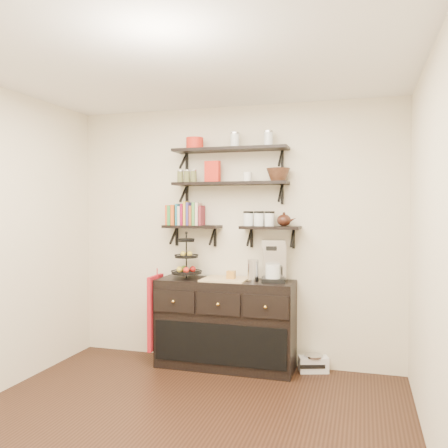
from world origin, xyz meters
TOP-DOWN VIEW (x-y plane):
  - floor at (0.00, 0.00)m, footprint 3.50×3.50m
  - ceiling at (0.00, 0.00)m, footprint 3.50×3.50m
  - back_wall at (0.00, 1.75)m, footprint 3.50×0.02m
  - right_wall at (1.75, 0.00)m, footprint 0.02×3.50m
  - shelf_top at (0.00, 1.62)m, footprint 1.20×0.27m
  - shelf_mid at (0.00, 1.62)m, footprint 1.20×0.27m
  - shelf_low_left at (-0.42, 1.63)m, footprint 0.60×0.25m
  - shelf_low_right at (0.42, 1.63)m, footprint 0.60×0.25m
  - cookbooks at (-0.47, 1.63)m, footprint 0.43×0.15m
  - glass_canisters at (0.30, 1.63)m, footprint 0.32×0.10m
  - sideboard at (-0.02, 1.51)m, footprint 1.40×0.50m
  - fruit_stand at (-0.44, 1.52)m, footprint 0.32×0.32m
  - candle at (0.04, 1.51)m, footprint 0.08×0.08m
  - coffee_maker at (0.47, 1.54)m, footprint 0.26×0.26m
  - thermal_carafe at (0.27, 1.49)m, footprint 0.11×0.11m
  - apron at (-0.75, 1.41)m, footprint 0.04×0.33m
  - radio at (0.86, 1.63)m, footprint 0.32×0.24m
  - recipe_box at (-0.19, 1.61)m, footprint 0.17×0.08m
  - walnut_bowl at (0.50, 1.61)m, footprint 0.24×0.24m
  - ramekins at (0.18, 1.61)m, footprint 0.09×0.09m
  - teapot at (0.56, 1.63)m, footprint 0.20×0.15m
  - red_pot at (-0.39, 1.61)m, footprint 0.18×0.18m

SIDE VIEW (x-z plane):
  - floor at x=0.00m, z-range 0.00..0.00m
  - radio at x=0.86m, z-range 0.00..0.17m
  - sideboard at x=-0.02m, z-range -0.01..0.91m
  - apron at x=-0.75m, z-range 0.16..0.93m
  - candle at x=0.04m, z-range 0.92..1.00m
  - thermal_carafe at x=0.27m, z-range 0.90..1.12m
  - fruit_stand at x=-0.44m, z-range 0.83..1.29m
  - coffee_maker at x=0.47m, z-range 0.89..1.31m
  - back_wall at x=0.00m, z-range 0.00..2.70m
  - right_wall at x=1.75m, z-range 0.00..2.70m
  - shelf_low_left at x=-0.42m, z-range 1.31..1.54m
  - shelf_low_right at x=0.42m, z-range 1.31..1.54m
  - glass_canisters at x=0.30m, z-range 1.45..1.58m
  - teapot at x=0.56m, z-range 1.45..1.59m
  - cookbooks at x=-0.47m, z-range 1.44..1.70m
  - shelf_mid at x=0.00m, z-range 1.77..2.00m
  - ramekins at x=0.18m, z-range 1.90..2.00m
  - walnut_bowl at x=0.50m, z-range 1.90..2.03m
  - recipe_box at x=-0.19m, z-range 1.90..2.12m
  - shelf_top at x=0.00m, z-range 2.12..2.35m
  - red_pot at x=-0.39m, z-range 2.25..2.37m
  - ceiling at x=0.00m, z-range 2.69..2.71m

